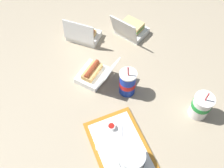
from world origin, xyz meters
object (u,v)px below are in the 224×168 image
object	(u,v)px
clamshell_hotdog_left	(83,34)
plastic_fork	(121,128)
food_tray	(120,146)
clamshell_hotdog_right	(94,74)
soda_cup_back	(128,83)
clamshell_sandwich_corner	(131,29)
ketchup_cup	(111,127)
soda_cup_right	(201,106)
cake_container	(132,158)

from	to	relation	value
clamshell_hotdog_left	plastic_fork	bearing A→B (deg)	-9.38
food_tray	clamshell_hotdog_right	distance (m)	0.45
plastic_fork	soda_cup_back	size ratio (longest dim) A/B	0.49
clamshell_hotdog_right	clamshell_sandwich_corner	bearing A→B (deg)	118.89
ketchup_cup	soda_cup_right	xyz separation A→B (m)	(0.14, 0.45, 0.05)
cake_container	ketchup_cup	xyz separation A→B (m)	(-0.20, -0.00, -0.03)
plastic_fork	ketchup_cup	bearing A→B (deg)	-91.17
cake_container	clamshell_hotdog_right	bearing A→B (deg)	172.38
food_tray	plastic_fork	size ratio (longest dim) A/B	3.61
ketchup_cup	plastic_fork	world-z (taller)	ketchup_cup
clamshell_sandwich_corner	soda_cup_back	size ratio (longest dim) A/B	1.14
ketchup_cup	clamshell_hotdog_left	bearing A→B (deg)	166.70
clamshell_sandwich_corner	clamshell_hotdog_right	xyz separation A→B (m)	(0.21, -0.38, -0.00)
plastic_fork	clamshell_hotdog_left	xyz separation A→B (m)	(-0.69, 0.11, 0.03)
soda_cup_back	soda_cup_right	bearing A→B (deg)	40.11
food_tray	ketchup_cup	bearing A→B (deg)	174.40
plastic_fork	soda_cup_right	distance (m)	0.43
clamshell_sandwich_corner	clamshell_hotdog_right	world-z (taller)	clamshell_sandwich_corner
cake_container	clamshell_sandwich_corner	size ratio (longest dim) A/B	0.48
food_tray	cake_container	distance (m)	0.10
cake_container	ketchup_cup	world-z (taller)	cake_container
cake_container	plastic_fork	size ratio (longest dim) A/B	1.11
food_tray	clamshell_hotdog_right	xyz separation A→B (m)	(-0.44, 0.08, 0.03)
clamshell_hotdog_left	clamshell_sandwich_corner	xyz separation A→B (m)	(0.11, 0.30, 0.00)
cake_container	clamshell_hotdog_left	bearing A→B (deg)	169.71
ketchup_cup	clamshell_hotdog_left	distance (m)	0.68
plastic_fork	clamshell_hotdog_left	size ratio (longest dim) A/B	0.45
cake_container	clamshell_hotdog_left	size ratio (longest dim) A/B	0.50
clamshell_hotdog_right	soda_cup_right	size ratio (longest dim) A/B	1.29
clamshell_hotdog_left	clamshell_sandwich_corner	distance (m)	0.32
plastic_fork	soda_cup_back	distance (m)	0.25
ketchup_cup	soda_cup_back	xyz separation A→B (m)	(-0.16, 0.19, 0.06)
clamshell_hotdog_left	clamshell_sandwich_corner	size ratio (longest dim) A/B	0.96
ketchup_cup	clamshell_hotdog_right	distance (m)	0.34
cake_container	plastic_fork	bearing A→B (deg)	166.08
clamshell_sandwich_corner	clamshell_hotdog_right	distance (m)	0.43
ketchup_cup	plastic_fork	bearing A→B (deg)	56.17
cake_container	clamshell_sandwich_corner	bearing A→B (deg)	148.59
plastic_fork	soda_cup_right	bearing A→B (deg)	106.93
ketchup_cup	clamshell_hotdog_right	world-z (taller)	clamshell_hotdog_right
food_tray	cake_container	bearing A→B (deg)	6.61
food_tray	clamshell_hotdog_left	xyz separation A→B (m)	(-0.76, 0.17, 0.03)
plastic_fork	soda_cup_back	world-z (taller)	soda_cup_back
plastic_fork	clamshell_hotdog_right	bearing A→B (deg)	-151.94
cake_container	plastic_fork	world-z (taller)	cake_container
clamshell_hotdog_left	soda_cup_back	world-z (taller)	soda_cup_back
ketchup_cup	clamshell_sandwich_corner	bearing A→B (deg)	140.22
plastic_fork	clamshell_hotdog_right	size ratio (longest dim) A/B	0.41
food_tray	soda_cup_right	xyz separation A→B (m)	(0.04, 0.46, 0.07)
plastic_fork	clamshell_sandwich_corner	xyz separation A→B (m)	(-0.57, 0.41, 0.03)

